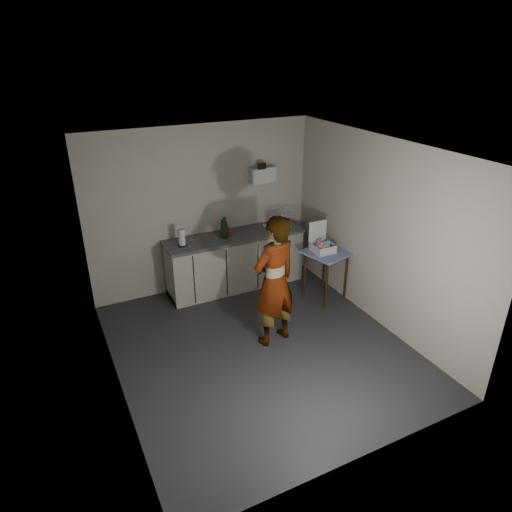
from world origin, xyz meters
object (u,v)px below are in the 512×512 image
soap_bottle (224,227)px  soda_can (228,231)px  dark_bottle (224,228)px  kitchen_counter (235,262)px  dish_rack (277,223)px  bakery_box (322,245)px  paper_towel (182,238)px  side_table (326,258)px  standing_man (274,282)px

soap_bottle → soda_can: (0.07, 0.05, -0.10)m
soap_bottle → dark_bottle: size_ratio=1.27×
kitchen_counter → soap_bottle: (-0.18, -0.02, 0.65)m
dish_rack → kitchen_counter: bearing=179.6°
dark_bottle → bakery_box: bearing=-38.2°
dish_rack → bakery_box: bearing=-72.0°
paper_towel → dark_bottle: bearing=6.8°
kitchen_counter → soap_bottle: size_ratio=6.79×
side_table → dish_rack: bearing=95.7°
side_table → soda_can: size_ratio=5.72×
dark_bottle → dish_rack: dish_rack is taller
side_table → bakery_box: bearing=119.2°
dish_rack → soap_bottle: bearing=-178.9°
standing_man → soap_bottle: (-0.02, 1.59, 0.18)m
soap_bottle → soda_can: bearing=31.5°
soda_can → dark_bottle: size_ratio=0.53×
bakery_box → dish_rack: bearing=107.9°
standing_man → dark_bottle: (0.00, 1.66, 0.15)m
side_table → dish_rack: size_ratio=1.96×
kitchen_counter → side_table: (1.10, -0.96, 0.26)m
side_table → paper_towel: paper_towel is taller
dish_rack → bakery_box: 0.95m
paper_towel → bakery_box: size_ratio=0.59×
kitchen_counter → soda_can: 0.56m
soap_bottle → kitchen_counter: bearing=7.4°
side_table → bakery_box: 0.21m
standing_man → bakery_box: (1.20, 0.71, -0.01)m
paper_towel → bakery_box: (1.91, -0.86, -0.15)m
soda_can → soap_bottle: bearing=-148.5°
soda_can → dark_bottle: 0.08m
kitchen_counter → dark_bottle: 0.64m
dish_rack → dark_bottle: bearing=176.9°
dish_rack → soda_can: bearing=178.2°
side_table → dish_rack: dish_rack is taller
dark_bottle → standing_man: bearing=-90.0°
soda_can → paper_towel: 0.76m
standing_man → paper_towel: bearing=-78.6°
side_table → paper_towel: 2.20m
dark_bottle → dish_rack: (0.91, -0.05, -0.07)m
kitchen_counter → soap_bottle: 0.67m
side_table → soda_can: (-1.21, 0.98, 0.29)m
standing_man → dark_bottle: bearing=-102.8°
dark_bottle → bakery_box: bakery_box is taller
soda_can → paper_towel: bearing=-175.3°
kitchen_counter → soap_bottle: bearing=-172.6°
soda_can → kitchen_counter: bearing=-11.6°
side_table → dark_bottle: 1.65m
standing_man → soap_bottle: 1.60m
soda_can → dish_rack: dish_rack is taller
side_table → soap_bottle: size_ratio=2.38×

